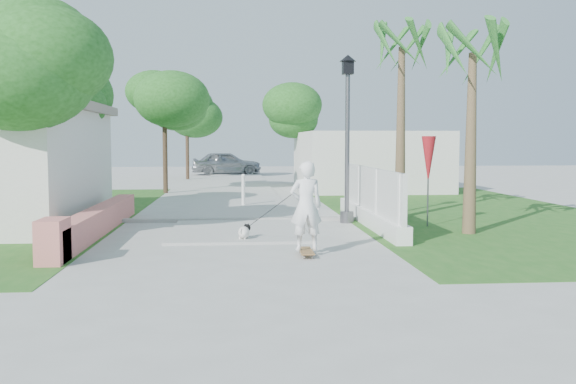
{
  "coord_description": "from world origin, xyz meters",
  "views": [
    {
      "loc": [
        -0.08,
        -11.34,
        2.16
      ],
      "look_at": [
        1.04,
        2.1,
        1.1
      ],
      "focal_mm": 40.0,
      "sensor_mm": 36.0,
      "label": 1
    }
  ],
  "objects": [
    {
      "name": "bollard",
      "position": [
        0.2,
        10.0,
        0.58
      ],
      "size": [
        0.14,
        0.14,
        1.09
      ],
      "color": "white",
      "rests_on": "ground"
    },
    {
      "name": "tree_path_far",
      "position": [
        -2.78,
        25.98,
        3.82
      ],
      "size": [
        3.2,
        3.2,
        5.17
      ],
      "color": "#4C3826",
      "rests_on": "ground"
    },
    {
      "name": "tree_path_right",
      "position": [
        3.22,
        19.98,
        3.49
      ],
      "size": [
        3.0,
        3.0,
        4.79
      ],
      "color": "#4C3826",
      "rests_on": "ground"
    },
    {
      "name": "ground",
      "position": [
        0.0,
        0.0,
        0.0
      ],
      "size": [
        90.0,
        90.0,
        0.0
      ],
      "primitive_type": "plane",
      "color": "#B7B7B2",
      "rests_on": "ground"
    },
    {
      "name": "lattice_fence",
      "position": [
        3.4,
        5.0,
        0.54
      ],
      "size": [
        0.35,
        7.0,
        1.5
      ],
      "color": "white",
      "rests_on": "ground"
    },
    {
      "name": "grass_right",
      "position": [
        7.0,
        8.0,
        0.01
      ],
      "size": [
        8.0,
        20.0,
        0.01
      ],
      "primitive_type": "cube",
      "color": "#255E1D",
      "rests_on": "ground"
    },
    {
      "name": "tree_left_near",
      "position": [
        -4.48,
        2.98,
        3.82
      ],
      "size": [
        3.6,
        3.6,
        5.28
      ],
      "color": "#4C3826",
      "rests_on": "ground"
    },
    {
      "name": "parked_car",
      "position": [
        -0.62,
        30.87,
        0.77
      ],
      "size": [
        4.64,
        2.14,
        1.54
      ],
      "primitive_type": "imported",
      "rotation": [
        0.0,
        0.0,
        1.64
      ],
      "color": "#B1B4B9",
      "rests_on": "ground"
    },
    {
      "name": "palm_near",
      "position": [
        5.4,
        3.2,
        3.95
      ],
      "size": [
        1.8,
        1.8,
        4.7
      ],
      "color": "brown",
      "rests_on": "ground"
    },
    {
      "name": "path_strip",
      "position": [
        0.0,
        20.0,
        0.03
      ],
      "size": [
        3.2,
        36.0,
        0.06
      ],
      "primitive_type": "cube",
      "color": "#B7B7B2",
      "rests_on": "ground"
    },
    {
      "name": "skateboarder",
      "position": [
        0.7,
        1.46,
        0.77
      ],
      "size": [
        1.47,
        2.52,
        1.79
      ],
      "rotation": [
        0.0,
        0.0,
        3.21
      ],
      "color": "olive",
      "rests_on": "ground"
    },
    {
      "name": "dog",
      "position": [
        0.12,
        2.53,
        0.21
      ],
      "size": [
        0.38,
        0.53,
        0.38
      ],
      "rotation": [
        0.0,
        0.0,
        -0.37
      ],
      "color": "white",
      "rests_on": "ground"
    },
    {
      "name": "palm_far",
      "position": [
        4.6,
        6.5,
        4.48
      ],
      "size": [
        1.8,
        1.8,
        5.3
      ],
      "color": "brown",
      "rests_on": "ground"
    },
    {
      "name": "tree_left_mid",
      "position": [
        -5.48,
        8.48,
        3.5
      ],
      "size": [
        3.2,
        3.2,
        4.85
      ],
      "color": "#4C3826",
      "rests_on": "ground"
    },
    {
      "name": "curb",
      "position": [
        0.0,
        6.0,
        0.05
      ],
      "size": [
        6.5,
        0.25,
        0.1
      ],
      "primitive_type": "cube",
      "color": "#999993",
      "rests_on": "ground"
    },
    {
      "name": "building_right",
      "position": [
        6.0,
        18.0,
        1.3
      ],
      "size": [
        6.0,
        8.0,
        2.6
      ],
      "primitive_type": "cube",
      "color": "silver",
      "rests_on": "ground"
    },
    {
      "name": "patio_umbrella",
      "position": [
        4.8,
        4.5,
        1.69
      ],
      "size": [
        0.36,
        0.36,
        2.3
      ],
      "color": "#59595E",
      "rests_on": "ground"
    },
    {
      "name": "pink_wall",
      "position": [
        -3.3,
        3.55,
        0.31
      ],
      "size": [
        0.45,
        8.2,
        0.8
      ],
      "color": "#DC7971",
      "rests_on": "ground"
    },
    {
      "name": "street_lamp",
      "position": [
        2.9,
        5.5,
        2.43
      ],
      "size": [
        0.44,
        0.44,
        4.44
      ],
      "color": "#59595E",
      "rests_on": "ground"
    },
    {
      "name": "tree_path_left",
      "position": [
        -2.98,
        15.98,
        3.82
      ],
      "size": [
        3.4,
        3.4,
        5.23
      ],
      "color": "#4C3826",
      "rests_on": "ground"
    }
  ]
}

